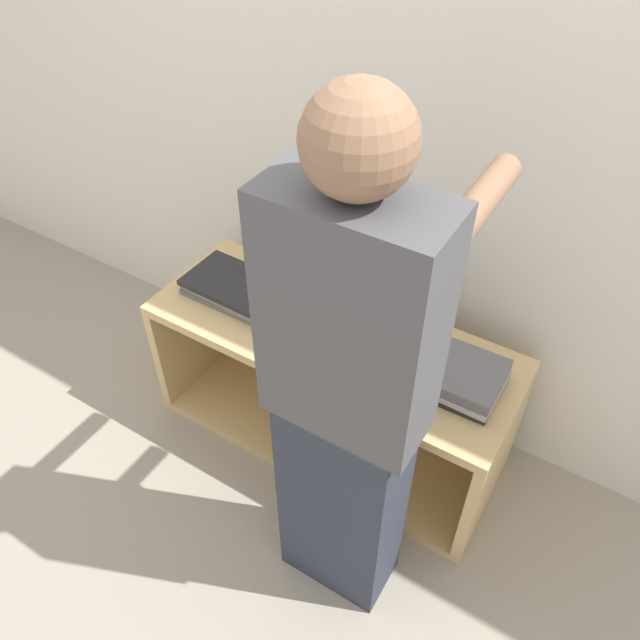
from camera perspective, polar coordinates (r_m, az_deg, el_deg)
The scene contains 7 objects.
ground_plane at distance 2.45m, azimuth -2.19°, elevation -14.19°, with size 12.00×12.00×0.00m, color #9E9384.
wall_back at distance 2.04m, azimuth 6.60°, elevation 17.87°, with size 8.00×0.05×2.40m.
cart at distance 2.38m, azimuth 1.68°, elevation -5.24°, with size 1.31×0.49×0.56m.
laptop_open at distance 2.14m, azimuth 1.68°, elevation 0.47°, with size 0.37×0.28×0.24m.
laptop_stack_left at distance 2.30m, azimuth -7.54°, elevation 2.90°, with size 0.38×0.24×0.06m.
laptop_stack_right at distance 2.01m, azimuth 11.16°, elevation -4.50°, with size 0.38×0.24×0.08m.
person at distance 1.58m, azimuth 2.60°, elevation -7.63°, with size 0.40×0.53×1.66m.
Camera 1 is at (0.77, -1.09, 2.05)m, focal length 35.00 mm.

